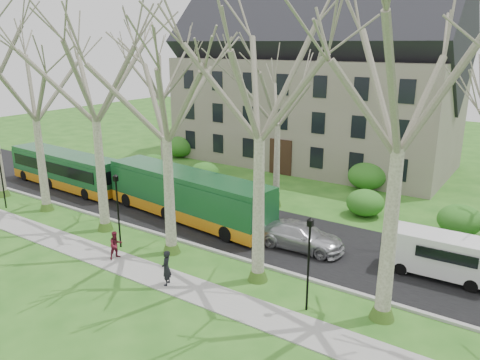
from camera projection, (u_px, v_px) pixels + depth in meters
The scene contains 15 objects.
ground at pixel (213, 267), 24.90m from camera, with size 120.00×120.00×0.00m, color #275E1A.
sidewalk at pixel (182, 285), 22.90m from camera, with size 70.00×2.00×0.06m, color gray.
road at pixel (266, 233), 29.26m from camera, with size 80.00×8.00×0.06m, color black.
curb at pixel (229, 255), 26.07m from camera, with size 80.00×0.25×0.14m, color #A5A39E.
building at pixel (313, 79), 44.92m from camera, with size 26.50×12.20×16.00m.
tree_row_verge at pixel (214, 136), 23.16m from camera, with size 49.00×7.00×14.00m.
tree_row_far at pixel (292, 124), 32.66m from camera, with size 33.00×7.00×12.00m.
lamp_row at pixel (200, 228), 23.38m from camera, with size 36.22×0.22×4.30m.
hedges at pixel (271, 176), 38.25m from camera, with size 30.60×8.60×2.00m.
bus_lead at pixel (65, 169), 38.17m from camera, with size 11.80×2.46×2.95m, color #154C25, non-canonical shape.
bus_follow at pixel (187, 195), 31.21m from camera, with size 13.13×2.74×3.28m, color #154C25, non-canonical shape.
sedan at pixel (300, 236), 26.82m from camera, with size 2.09×5.15×1.49m, color #B4B5B9.
van_a at pixel (440, 256), 23.47m from camera, with size 5.10×1.86×2.23m, color silver, non-canonical shape.
pedestrian_a at pixel (166, 268), 22.71m from camera, with size 0.65×0.42×1.77m, color black.
pedestrian_b at pixel (116, 245), 25.55m from camera, with size 0.76×0.59×1.56m, color maroon.
Camera 1 is at (13.84, -17.90, 11.46)m, focal length 35.00 mm.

